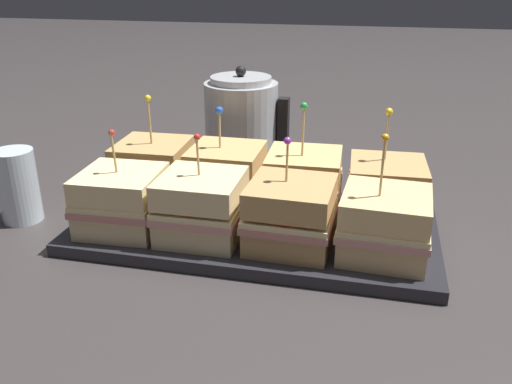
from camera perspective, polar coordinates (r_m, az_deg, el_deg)
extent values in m
plane|color=#383333|center=(0.81, 0.00, -4.22)|extent=(6.00, 6.00, 0.00)
cube|color=#232328|center=(0.81, 0.00, -3.91)|extent=(0.52, 0.27, 0.01)
cube|color=#232328|center=(0.81, 0.00, -3.34)|extent=(0.52, 0.27, 0.01)
cube|color=beige|center=(0.80, -13.75, -2.55)|extent=(0.11, 0.11, 0.03)
cube|color=tan|center=(0.79, -13.90, -1.12)|extent=(0.12, 0.12, 0.01)
cube|color=beige|center=(0.79, -13.96, -0.56)|extent=(0.12, 0.12, 0.01)
cube|color=beige|center=(0.78, -14.10, 0.84)|extent=(0.11, 0.11, 0.03)
cylinder|color=tan|center=(0.77, -14.70, 3.69)|extent=(0.00, 0.01, 0.07)
sphere|color=red|center=(0.76, -14.95, 6.05)|extent=(0.01, 0.01, 0.01)
cube|color=beige|center=(0.76, -5.66, -3.42)|extent=(0.11, 0.11, 0.03)
cube|color=tan|center=(0.75, -5.73, -1.93)|extent=(0.12, 0.12, 0.01)
cube|color=beige|center=(0.75, -5.75, -1.34)|extent=(0.11, 0.11, 0.01)
cylinder|color=red|center=(0.73, -6.24, -1.52)|extent=(0.06, 0.06, 0.00)
cube|color=beige|center=(0.74, -5.83, 0.43)|extent=(0.11, 0.11, 0.03)
cylinder|color=tan|center=(0.73, -6.12, 3.43)|extent=(0.00, 0.01, 0.07)
sphere|color=red|center=(0.72, -6.22, 5.78)|extent=(0.01, 0.01, 0.01)
cube|color=tan|center=(0.74, 3.62, -4.34)|extent=(0.11, 0.11, 0.03)
cube|color=tan|center=(0.73, 3.66, -2.80)|extent=(0.12, 0.12, 0.01)
cube|color=beige|center=(0.72, 3.68, -2.20)|extent=(0.12, 0.12, 0.01)
cylinder|color=red|center=(0.70, 3.44, -2.41)|extent=(0.06, 0.06, 0.00)
cube|color=tan|center=(0.71, 3.73, -0.38)|extent=(0.11, 0.11, 0.03)
cylinder|color=tan|center=(0.71, 3.28, 2.94)|extent=(0.00, 0.01, 0.07)
sphere|color=purple|center=(0.69, 3.34, 5.41)|extent=(0.01, 0.01, 0.01)
cube|color=#DBB77A|center=(0.73, 13.19, -5.16)|extent=(0.12, 0.12, 0.03)
cube|color=tan|center=(0.72, 13.34, -3.62)|extent=(0.12, 0.12, 0.01)
cube|color=beige|center=(0.72, 13.40, -3.02)|extent=(0.12, 0.12, 0.01)
cube|color=#E8C281|center=(0.71, 13.55, -1.49)|extent=(0.12, 0.12, 0.03)
cylinder|color=tan|center=(0.68, 13.13, 2.17)|extent=(0.00, 0.01, 0.09)
sphere|color=orange|center=(0.67, 13.45, 5.60)|extent=(0.01, 0.01, 0.01)
cube|color=tan|center=(0.91, -10.59, 0.76)|extent=(0.11, 0.11, 0.03)
cube|color=tan|center=(0.90, -10.69, 2.05)|extent=(0.12, 0.12, 0.01)
cube|color=beige|center=(0.90, -10.73, 2.55)|extent=(0.12, 0.12, 0.01)
cylinder|color=red|center=(0.88, -11.24, 2.48)|extent=(0.08, 0.08, 0.00)
cube|color=tan|center=(0.89, -10.85, 4.06)|extent=(0.11, 0.11, 0.03)
cylinder|color=tan|center=(0.87, -11.11, 7.06)|extent=(0.00, 0.01, 0.08)
sphere|color=yellow|center=(0.86, -11.32, 9.67)|extent=(0.01, 0.01, 0.01)
cube|color=tan|center=(0.87, -3.07, 0.13)|extent=(0.11, 0.11, 0.03)
cube|color=tan|center=(0.86, -3.10, 1.46)|extent=(0.12, 0.12, 0.01)
cube|color=beige|center=(0.86, -3.11, 1.99)|extent=(0.11, 0.11, 0.01)
cylinder|color=red|center=(0.84, -3.47, 1.91)|extent=(0.08, 0.08, 0.00)
cube|color=tan|center=(0.85, -3.15, 3.56)|extent=(0.11, 0.11, 0.03)
cylinder|color=tan|center=(0.84, -3.83, 6.35)|extent=(0.00, 0.01, 0.07)
sphere|color=blue|center=(0.83, -3.89, 8.57)|extent=(0.01, 0.01, 0.01)
cube|color=tan|center=(0.85, 4.96, -0.61)|extent=(0.11, 0.11, 0.03)
cube|color=#B26B60|center=(0.84, 5.01, 0.76)|extent=(0.12, 0.12, 0.01)
cube|color=beige|center=(0.83, 5.03, 1.30)|extent=(0.12, 0.12, 0.01)
cylinder|color=red|center=(0.81, 4.86, 1.19)|extent=(0.08, 0.08, 0.00)
cube|color=#E0B771|center=(0.82, 5.09, 2.91)|extent=(0.11, 0.11, 0.03)
cylinder|color=tan|center=(0.80, 4.97, 6.13)|extent=(0.00, 0.01, 0.09)
sphere|color=green|center=(0.79, 5.08, 9.02)|extent=(0.01, 0.01, 0.01)
cube|color=tan|center=(0.84, 13.38, -1.38)|extent=(0.11, 0.11, 0.03)
cube|color=tan|center=(0.83, 13.52, -0.01)|extent=(0.12, 0.12, 0.01)
cube|color=beige|center=(0.83, 13.57, 0.53)|extent=(0.12, 0.12, 0.01)
cube|color=tan|center=(0.82, 13.70, 1.89)|extent=(0.11, 0.11, 0.03)
cylinder|color=tan|center=(0.81, 13.57, 5.44)|extent=(0.00, 0.01, 0.08)
sphere|color=yellow|center=(0.80, 13.84, 8.20)|extent=(0.01, 0.01, 0.01)
cylinder|color=#B7BABF|center=(1.06, -1.55, 7.04)|extent=(0.14, 0.14, 0.16)
cylinder|color=#B7BABF|center=(1.04, -1.60, 11.74)|extent=(0.12, 0.12, 0.01)
sphere|color=black|center=(1.03, -1.61, 12.61)|extent=(0.02, 0.02, 0.02)
cube|color=black|center=(1.04, 2.89, 7.19)|extent=(0.02, 0.02, 0.10)
cylinder|color=silver|center=(0.91, -23.78, 0.59)|extent=(0.06, 0.06, 0.11)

